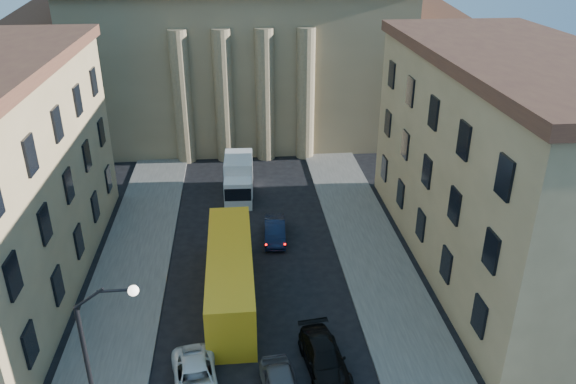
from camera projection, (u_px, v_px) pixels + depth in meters
name	position (u px, v px, depth m)	size (l,w,h in m)	color
sidewalk_left	(120.00, 313.00, 34.42)	(5.00, 60.00, 0.15)	#524F4B
sidewalk_right	(391.00, 297.00, 35.89)	(5.00, 60.00, 0.15)	#524F4B
church	(240.00, 20.00, 63.77)	(68.02, 28.76, 36.60)	#7A694B
building_right	(510.00, 162.00, 37.07)	(11.60, 26.60, 14.70)	tan
street_lamp	(100.00, 359.00, 23.33)	(2.62, 0.44, 8.83)	black
car_left_mid	(196.00, 379.00, 28.59)	(2.26, 4.90, 1.36)	white
car_right_mid	(324.00, 358.00, 29.93)	(2.04, 5.01, 1.45)	black
car_right_distant	(275.00, 231.00, 42.40)	(1.55, 4.44, 1.46)	black
city_bus	(230.00, 273.00, 35.20)	(2.83, 12.15, 3.42)	gold
box_truck	(239.00, 179.00, 48.97)	(2.60, 6.13, 3.32)	silver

